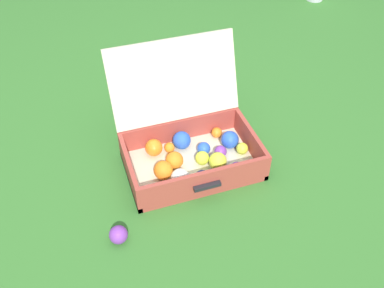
{
  "coord_description": "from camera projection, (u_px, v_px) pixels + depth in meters",
  "views": [
    {
      "loc": [
        -0.34,
        -1.22,
        1.3
      ],
      "look_at": [
        0.07,
        -0.02,
        0.13
      ],
      "focal_mm": 39.59,
      "sensor_mm": 36.0,
      "label": 1
    }
  ],
  "objects": [
    {
      "name": "stray_ball_on_grass",
      "position": [
        118.0,
        235.0,
        1.52
      ],
      "size": [
        0.07,
        0.07,
        0.07
      ],
      "primitive_type": "sphere",
      "color": "purple",
      "rests_on": "ground"
    },
    {
      "name": "open_suitcase",
      "position": [
        189.0,
        142.0,
        1.78
      ],
      "size": [
        0.55,
        0.5,
        0.46
      ],
      "color": "beige",
      "rests_on": "ground"
    },
    {
      "name": "ground_plane",
      "position": [
        175.0,
        168.0,
        1.81
      ],
      "size": [
        16.0,
        16.0,
        0.0
      ],
      "primitive_type": "plane",
      "color": "#336B28"
    }
  ]
}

